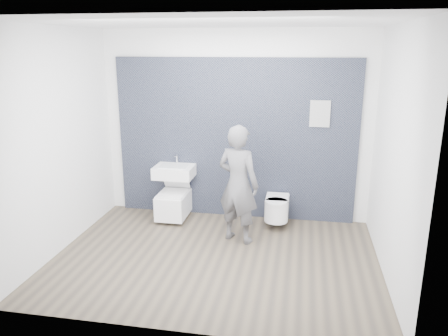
% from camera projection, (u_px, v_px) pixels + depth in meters
% --- Properties ---
extents(ground, '(4.00, 4.00, 0.00)m').
position_uv_depth(ground, '(215.00, 258.00, 5.46)').
color(ground, brown).
rests_on(ground, ground).
extents(room_shell, '(4.00, 4.00, 4.00)m').
position_uv_depth(room_shell, '(215.00, 120.00, 4.99)').
color(room_shell, white).
rests_on(room_shell, ground).
extents(tile_wall, '(3.60, 0.06, 2.40)m').
position_uv_depth(tile_wall, '(234.00, 214.00, 6.85)').
color(tile_wall, black).
rests_on(tile_wall, ground).
extents(washbasin, '(0.58, 0.44, 0.44)m').
position_uv_depth(washbasin, '(174.00, 171.00, 6.57)').
color(washbasin, white).
rests_on(washbasin, ground).
extents(toilet_square, '(0.42, 0.61, 0.75)m').
position_uv_depth(toilet_square, '(174.00, 203.00, 6.62)').
color(toilet_square, white).
rests_on(toilet_square, ground).
extents(toilet_rounded, '(0.34, 0.58, 0.31)m').
position_uv_depth(toilet_rounded, '(277.00, 208.00, 6.36)').
color(toilet_rounded, white).
rests_on(toilet_rounded, ground).
extents(info_placard, '(0.28, 0.03, 0.38)m').
position_uv_depth(info_placard, '(314.00, 221.00, 6.60)').
color(info_placard, silver).
rests_on(info_placard, ground).
extents(visitor, '(0.68, 0.56, 1.59)m').
position_uv_depth(visitor, '(238.00, 184.00, 5.75)').
color(visitor, '#5F5E63').
rests_on(visitor, ground).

